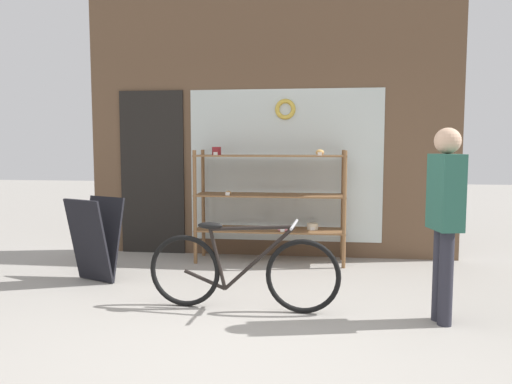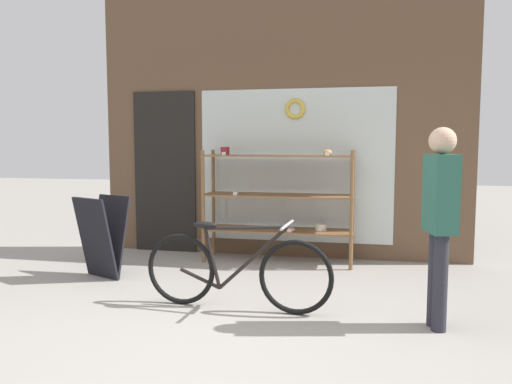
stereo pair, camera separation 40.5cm
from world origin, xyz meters
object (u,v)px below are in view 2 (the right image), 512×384
Objects in this scene: display_case at (278,196)px; pedestrian at (440,213)px; sandwich_board at (102,237)px; bicycle at (236,270)px.

display_case is 1.16× the size of pedestrian.
pedestrian reaches higher than sandwich_board.
bicycle is 1.72m from pedestrian.
sandwich_board reaches higher than bicycle.
sandwich_board is (-1.71, -1.09, -0.36)m from display_case.
pedestrian reaches higher than display_case.
pedestrian is at bearing -50.58° from display_case.
bicycle is at bearing -92.20° from display_case.
display_case is at bearing -151.93° from pedestrian.
sandwich_board is at bearing 159.98° from bicycle.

